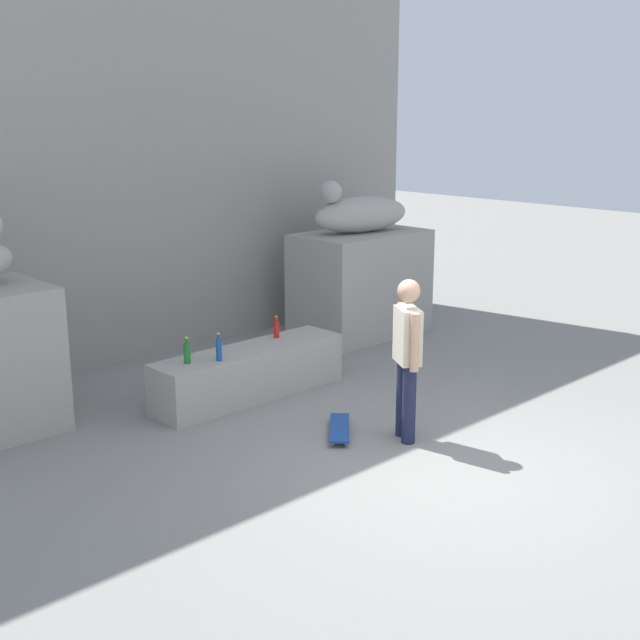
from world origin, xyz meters
name	(u,v)px	position (x,y,z in m)	size (l,w,h in m)	color
ground_plane	(439,469)	(0.00, 0.00, 0.00)	(40.00, 40.00, 0.00)	gray
facade_wall	(121,115)	(0.00, 5.35, 3.21)	(10.16, 0.60, 6.41)	gray
pedestal_right	(360,284)	(2.98, 3.86, 0.77)	(1.96, 1.17, 1.53)	#A39E93
statue_reclining_right	(359,213)	(2.94, 3.87, 1.81)	(1.67, 0.80, 0.78)	#ADA9A0
ledge_block	(249,373)	(0.00, 2.82, 0.29)	(2.46, 0.60, 0.59)	#A39E93
skater	(407,353)	(0.33, 0.70, 0.92)	(0.36, 0.47, 1.67)	#1E233F
skateboard	(340,428)	(-0.06, 1.26, 0.06)	(0.71, 0.70, 0.08)	navy
bottle_red	(276,329)	(0.54, 2.95, 0.70)	(0.07, 0.07, 0.27)	red
bottle_blue	(219,349)	(-0.54, 2.67, 0.72)	(0.07, 0.07, 0.32)	#194C99
bottle_green	(187,352)	(-0.85, 2.83, 0.71)	(0.08, 0.08, 0.30)	#1E722D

